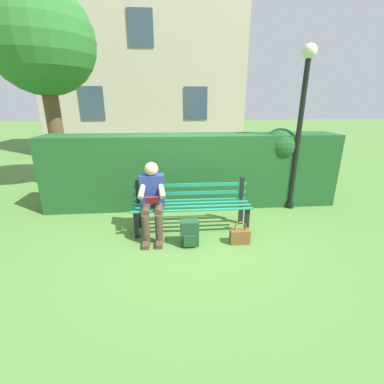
{
  "coord_description": "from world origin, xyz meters",
  "views": [
    {
      "loc": [
        0.33,
        4.05,
        2.09
      ],
      "look_at": [
        0.0,
        0.1,
        0.73
      ],
      "focal_mm": 24.44,
      "sensor_mm": 36.0,
      "label": 1
    }
  ],
  "objects": [
    {
      "name": "hedge_backdrop",
      "position": [
        -0.16,
        -1.24,
        0.78
      ],
      "size": [
        5.94,
        0.84,
        1.6
      ],
      "color": "#1E5123",
      "rests_on": "ground"
    },
    {
      "name": "handbag",
      "position": [
        -0.71,
        0.51,
        0.12
      ],
      "size": [
        0.3,
        0.14,
        0.37
      ],
      "color": "brown",
      "rests_on": "ground"
    },
    {
      "name": "person_seated",
      "position": [
        0.64,
        0.1,
        0.65
      ],
      "size": [
        0.44,
        0.73,
        1.21
      ],
      "color": "navy",
      "rests_on": "ground"
    },
    {
      "name": "building_facade",
      "position": [
        1.26,
        -7.96,
        3.68
      ],
      "size": [
        7.84,
        2.81,
        7.37
      ],
      "color": "#BCAD93",
      "rests_on": "ground"
    },
    {
      "name": "park_bench",
      "position": [
        0.0,
        -0.07,
        0.44
      ],
      "size": [
        1.97,
        0.53,
        0.86
      ],
      "color": "black",
      "rests_on": "ground"
    },
    {
      "name": "ground",
      "position": [
        0.0,
        0.0,
        0.0
      ],
      "size": [
        60.0,
        60.0,
        0.0
      ],
      "primitive_type": "plane",
      "color": "#517F38"
    },
    {
      "name": "backpack",
      "position": [
        0.07,
        0.49,
        0.2
      ],
      "size": [
        0.27,
        0.26,
        0.4
      ],
      "color": "#1E4728",
      "rests_on": "ground"
    },
    {
      "name": "lamp_post",
      "position": [
        -2.13,
        -0.86,
        1.89
      ],
      "size": [
        0.26,
        0.26,
        3.07
      ],
      "color": "black",
      "rests_on": "ground"
    },
    {
      "name": "tree",
      "position": [
        3.19,
        -2.75,
        3.3
      ],
      "size": [
        2.44,
        2.32,
        4.55
      ],
      "color": "brown",
      "rests_on": "ground"
    }
  ]
}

